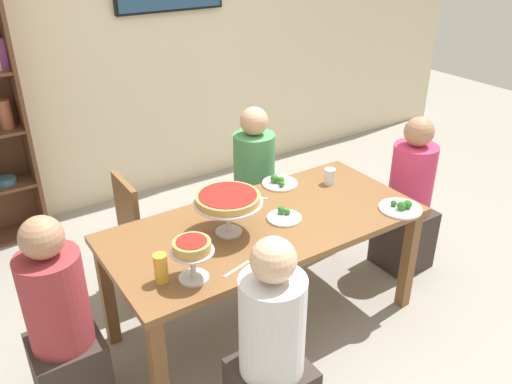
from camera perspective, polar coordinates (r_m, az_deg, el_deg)
The scene contains 18 objects.
ground_plane at distance 3.49m, azimuth 0.93°, elevation -13.74°, with size 12.00×12.00×0.00m, color gray.
rear_partition at distance 4.70m, azimuth -14.81°, elevation 15.57°, with size 8.00×0.12×2.80m, color beige.
dining_table at distance 3.10m, azimuth 1.02°, elevation -4.59°, with size 1.85×0.85×0.74m.
diner_far_right at distance 3.91m, azimuth -0.20°, elevation -0.02°, with size 0.34×0.34×1.15m.
diner_near_left at distance 2.54m, azimuth 1.69°, elevation -17.75°, with size 0.34×0.34×1.15m.
diner_head_west at distance 2.83m, azimuth -20.21°, elevation -14.24°, with size 0.34×0.34×1.15m.
diner_head_east at distance 3.89m, azimuth 16.14°, elevation -1.42°, with size 0.34×0.34×1.15m.
chair_far_left at distance 3.54m, azimuth -11.85°, elevation -3.96°, with size 0.40×0.40×0.87m.
deep_dish_pizza_stand at distance 2.85m, azimuth -3.06°, elevation -0.93°, with size 0.38×0.38×0.24m.
personal_pizza_stand at distance 2.52m, azimuth -6.93°, elevation -6.36°, with size 0.21×0.21×0.22m.
salad_plate_near_diner at distance 3.47m, azimuth 2.54°, elevation 1.06°, with size 0.23×0.23×0.07m.
salad_plate_far_diner at distance 3.28m, azimuth 15.44°, elevation -1.62°, with size 0.26×0.26×0.07m.
salad_plate_spare at distance 3.08m, azimuth 3.05°, elevation -2.66°, with size 0.20×0.20×0.06m.
beer_glass_amber_tall at distance 2.58m, azimuth -10.27°, elevation -8.13°, with size 0.07×0.07×0.15m, color gold.
water_glass_clear_near at distance 3.50m, azimuth 8.00°, elevation 1.70°, with size 0.07×0.07×0.10m, color white.
cutlery_fork_near at distance 3.28m, azimuth -0.21°, elevation -0.87°, with size 0.18×0.02×0.01m, color silver.
cutlery_knife_near at distance 2.74m, azimuth 2.55°, elevation -7.10°, with size 0.18×0.02×0.01m, color silver.
cutlery_fork_far at distance 2.66m, azimuth -2.11°, elevation -8.35°, with size 0.18×0.02×0.01m, color silver.
Camera 1 is at (-1.49, -2.16, 2.30)m, focal length 36.91 mm.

